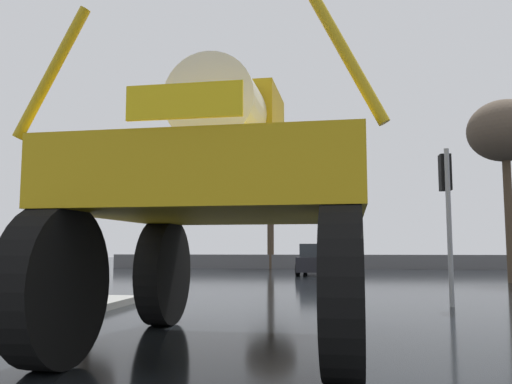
{
  "coord_description": "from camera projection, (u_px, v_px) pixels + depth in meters",
  "views": [
    {
      "loc": [
        1.33,
        -0.46,
        1.28
      ],
      "look_at": [
        0.01,
        9.6,
        2.36
      ],
      "focal_mm": 37.53,
      "sensor_mm": 36.0,
      "label": 1
    }
  ],
  "objects": [
    {
      "name": "ground_plane",
      "position": [
        288.0,
        286.0,
        18.24
      ],
      "size": [
        120.0,
        120.0,
        0.0
      ],
      "primitive_type": "plane",
      "color": "black"
    },
    {
      "name": "bare_tree_right",
      "position": [
        505.0,
        133.0,
        20.67
      ],
      "size": [
        2.81,
        2.81,
        7.02
      ],
      "color": "#473828",
      "rests_on": "ground"
    },
    {
      "name": "bare_tree_far_center",
      "position": [
        270.0,
        183.0,
        35.3
      ],
      "size": [
        3.36,
        3.36,
        7.12
      ],
      "color": "#473828",
      "rests_on": "ground"
    },
    {
      "name": "bare_tree_left",
      "position": [
        91.0,
        174.0,
        25.12
      ],
      "size": [
        2.78,
        2.78,
        6.06
      ],
      "color": "#473828",
      "rests_on": "ground"
    },
    {
      "name": "traffic_signal_near_left",
      "position": [
        78.0,
        204.0,
        13.36
      ],
      "size": [
        0.24,
        0.54,
        3.27
      ],
      "color": "gray",
      "rests_on": "ground"
    },
    {
      "name": "sedan_ahead",
      "position": [
        318.0,
        260.0,
        26.62
      ],
      "size": [
        2.18,
        4.24,
        1.52
      ],
      "rotation": [
        0.0,
        0.0,
        1.48
      ],
      "color": "black",
      "rests_on": "ground"
    },
    {
      "name": "roadside_barrier",
      "position": [
        306.0,
        262.0,
        34.38
      ],
      "size": [
        25.78,
        0.24,
        0.9
      ],
      "primitive_type": "cube",
      "color": "#59595B",
      "rests_on": "ground"
    },
    {
      "name": "traffic_signal_near_right",
      "position": [
        446.0,
        191.0,
        12.23
      ],
      "size": [
        0.24,
        0.54,
        3.55
      ],
      "color": "gray",
      "rests_on": "ground"
    },
    {
      "name": "oversize_sprayer",
      "position": [
        230.0,
        199.0,
        7.27
      ],
      "size": [
        4.06,
        5.3,
        3.96
      ],
      "rotation": [
        0.0,
        0.0,
        1.52
      ],
      "color": "black",
      "rests_on": "ground"
    }
  ]
}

